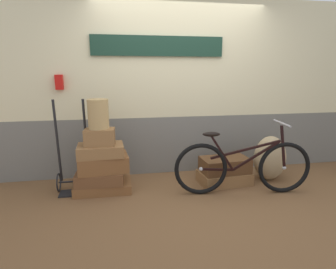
{
  "coord_description": "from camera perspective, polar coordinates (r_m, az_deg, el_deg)",
  "views": [
    {
      "loc": [
        -0.93,
        -3.37,
        1.55
      ],
      "look_at": [
        -0.3,
        0.11,
        0.75
      ],
      "focal_mm": 30.15,
      "sensor_mm": 36.0,
      "label": 1
    }
  ],
  "objects": [
    {
      "name": "suitcase_1",
      "position": [
        3.83,
        -13.58,
        -8.31
      ],
      "size": [
        0.62,
        0.44,
        0.16
      ],
      "primitive_type": "cube",
      "rotation": [
        0.0,
        0.0,
        -0.04
      ],
      "color": "brown",
      "rests_on": "suitcase_0"
    },
    {
      "name": "suitcase_6",
      "position": [
        4.06,
        11.41,
        -6.04
      ],
      "size": [
        0.68,
        0.43,
        0.2
      ],
      "primitive_type": "cube",
      "rotation": [
        0.0,
        0.0,
        0.07
      ],
      "color": "brown",
      "rests_on": "suitcase_5"
    },
    {
      "name": "suitcase_4",
      "position": [
        3.66,
        -13.64,
        -0.49
      ],
      "size": [
        0.39,
        0.27,
        0.21
      ],
      "primitive_type": "cube",
      "rotation": [
        0.0,
        0.0,
        -0.06
      ],
      "color": "olive",
      "rests_on": "suitcase_3"
    },
    {
      "name": "bicycle",
      "position": [
        3.74,
        14.83,
        -6.33
      ],
      "size": [
        1.75,
        0.46,
        0.93
      ],
      "color": "black",
      "rests_on": "ground"
    },
    {
      "name": "burlap_sack",
      "position": [
        4.35,
        19.89,
        -4.49
      ],
      "size": [
        0.46,
        0.39,
        0.65
      ],
      "primitive_type": "ellipsoid",
      "color": "tan",
      "rests_on": "ground"
    },
    {
      "name": "suitcase_5",
      "position": [
        4.11,
        11.25,
        -8.5
      ],
      "size": [
        0.73,
        0.5,
        0.16
      ],
      "primitive_type": "cube",
      "rotation": [
        0.0,
        0.0,
        0.09
      ],
      "color": "olive",
      "rests_on": "ground"
    },
    {
      "name": "suitcase_0",
      "position": [
        3.9,
        -12.97,
        -10.08
      ],
      "size": [
        0.74,
        0.47,
        0.12
      ],
      "primitive_type": "cube",
      "rotation": [
        0.0,
        0.0,
        -0.01
      ],
      "color": "brown",
      "rests_on": "ground"
    },
    {
      "name": "suitcase_3",
      "position": [
        3.72,
        -13.47,
        -3.11
      ],
      "size": [
        0.59,
        0.42,
        0.15
      ],
      "primitive_type": "cube",
      "rotation": [
        0.0,
        0.0,
        0.04
      ],
      "color": "olive",
      "rests_on": "suitcase_2"
    },
    {
      "name": "suitcase_2",
      "position": [
        3.79,
        -12.97,
        -5.58
      ],
      "size": [
        0.67,
        0.49,
        0.21
      ],
      "primitive_type": "cube",
      "rotation": [
        0.0,
        0.0,
        0.09
      ],
      "color": "brown",
      "rests_on": "suitcase_1"
    },
    {
      "name": "wicker_basket",
      "position": [
        3.63,
        -13.93,
        4.04
      ],
      "size": [
        0.26,
        0.26,
        0.37
      ],
      "primitive_type": "cylinder",
      "color": "tan",
      "rests_on": "suitcase_4"
    },
    {
      "name": "ground",
      "position": [
        3.84,
        4.79,
        -11.66
      ],
      "size": [
        9.24,
        5.2,
        0.06
      ],
      "primitive_type": "cube",
      "color": "brown"
    },
    {
      "name": "luggage_trolley",
      "position": [
        3.9,
        -18.52,
        -6.72
      ],
      "size": [
        0.43,
        0.34,
        1.22
      ],
      "color": "black",
      "rests_on": "ground"
    },
    {
      "name": "station_building",
      "position": [
        4.33,
        2.31,
        9.34
      ],
      "size": [
        7.24,
        0.74,
        2.59
      ],
      "color": "slate",
      "rests_on": "ground"
    }
  ]
}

